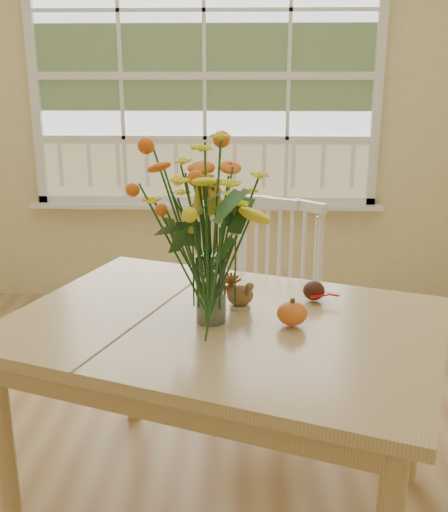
{
  "coord_description": "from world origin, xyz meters",
  "views": [
    {
      "loc": [
        0.27,
        -1.86,
        1.56
      ],
      "look_at": [
        0.2,
        0.04,
        0.98
      ],
      "focal_mm": 42.0,
      "sensor_mm": 36.0,
      "label": 1
    }
  ],
  "objects": [
    {
      "name": "dining_table",
      "position": [
        0.2,
        0.02,
        0.67
      ],
      "size": [
        1.68,
        1.44,
        0.76
      ],
      "rotation": [
        0.0,
        0.0,
        -0.34
      ],
      "color": "tan",
      "rests_on": "floor"
    },
    {
      "name": "flower_vase",
      "position": [
        0.16,
        0.0,
        1.1
      ],
      "size": [
        0.47,
        0.47,
        0.56
      ],
      "color": "white",
      "rests_on": "dining_table"
    },
    {
      "name": "dark_gourd",
      "position": [
        0.53,
        0.21,
        0.8
      ],
      "size": [
        0.13,
        0.08,
        0.07
      ],
      "color": "#38160F",
      "rests_on": "dining_table"
    },
    {
      "name": "turkey_figurine",
      "position": [
        0.26,
        0.12,
        0.81
      ],
      "size": [
        0.1,
        0.08,
        0.12
      ],
      "rotation": [
        0.0,
        0.0,
        0.02
      ],
      "color": "#CCB78C",
      "rests_on": "dining_table"
    },
    {
      "name": "floor",
      "position": [
        0.0,
        0.0,
        -0.01
      ],
      "size": [
        4.0,
        4.5,
        0.01
      ],
      "primitive_type": "cube",
      "color": "#AA7E52",
      "rests_on": "ground"
    },
    {
      "name": "wall_back",
      "position": [
        0.0,
        2.25,
        1.35
      ],
      "size": [
        4.0,
        0.02,
        2.7
      ],
      "primitive_type": "cube",
      "color": "beige",
      "rests_on": "floor"
    },
    {
      "name": "window",
      "position": [
        0.0,
        2.21,
        1.53
      ],
      "size": [
        2.42,
        0.12,
        1.74
      ],
      "color": "silver",
      "rests_on": "wall_back"
    },
    {
      "name": "windsor_chair",
      "position": [
        0.4,
        0.82,
        0.55
      ],
      "size": [
        0.6,
        0.59,
        0.98
      ],
      "rotation": [
        0.0,
        0.0,
        -0.45
      ],
      "color": "white",
      "rests_on": "floor"
    },
    {
      "name": "pumpkin",
      "position": [
        0.43,
        -0.03,
        0.8
      ],
      "size": [
        0.1,
        0.1,
        0.08
      ],
      "primitive_type": "ellipsoid",
      "color": "#E0541A",
      "rests_on": "dining_table"
    }
  ]
}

